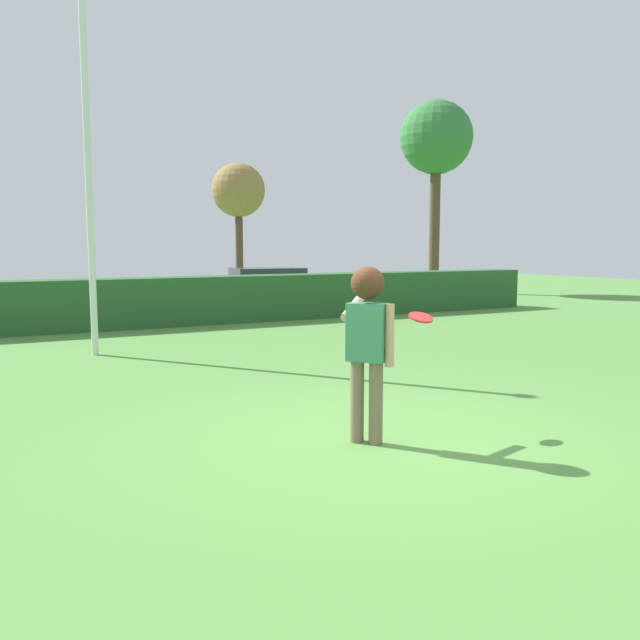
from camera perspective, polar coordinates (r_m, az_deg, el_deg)
ground_plane at (r=6.88m, az=5.41°, el=-10.34°), size 60.00×60.00×0.00m
person at (r=6.55m, az=4.13°, el=-1.02°), size 0.54×0.81×1.79m
frisbee at (r=7.18m, az=8.75°, el=0.23°), size 0.27×0.26×0.10m
lamppost at (r=12.60m, az=-19.54°, el=13.88°), size 0.24×0.24×6.72m
hedge_row at (r=16.47m, az=-15.04°, el=1.47°), size 23.45×0.90×1.20m
parked_car_white at (r=21.36m, az=-4.58°, el=3.04°), size 4.36×2.18×1.25m
birch_tree at (r=28.54m, az=10.05°, el=15.08°), size 3.01×3.01×7.91m
oak_tree at (r=26.44m, az=-7.09°, el=10.97°), size 2.10×2.10×5.17m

